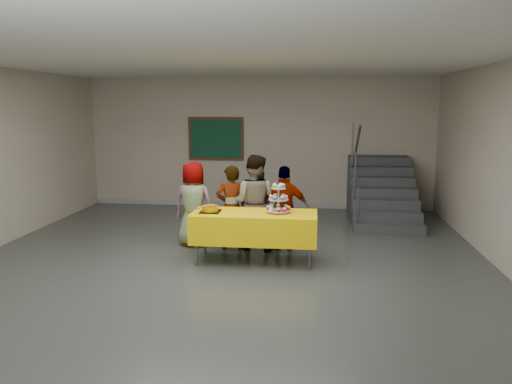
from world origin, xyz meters
The scene contains 10 objects.
room_shell centered at (0.00, 0.02, 2.13)m, with size 10.00×10.04×3.02m.
bake_table centered at (0.41, 0.78, 0.56)m, with size 1.88×0.78×0.77m.
cupcake_stand centered at (0.77, 0.82, 0.95)m, with size 0.38×0.38×0.44m.
bear_cake centered at (-0.26, 0.73, 0.83)m, with size 0.32×0.36×0.12m.
schoolchild_a centered at (-0.73, 1.57, 0.72)m, with size 0.70×0.46×1.44m, color slate.
schoolchild_b centered at (-0.05, 1.43, 0.70)m, with size 0.51×0.34×1.40m, color slate.
schoolchild_c centered at (0.32, 1.45, 0.79)m, with size 0.77×0.60×1.58m, color slate.
schoolchild_d centered at (0.82, 1.49, 0.70)m, with size 0.82×0.34×1.40m, color slate.
staircase centered at (2.70, 4.13, 0.49)m, with size 1.30×2.40×2.04m.
noticeboard centered at (-1.00, 4.96, 1.60)m, with size 1.30×0.05×1.00m.
Camera 1 is at (1.29, -6.52, 2.36)m, focal length 35.00 mm.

